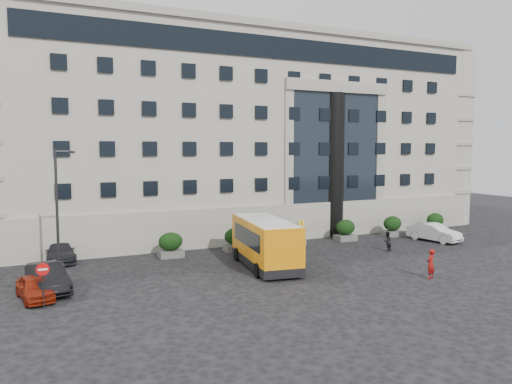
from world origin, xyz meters
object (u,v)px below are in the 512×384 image
white_taxi (434,232)px  hedge_a (171,245)px  hedge_d (345,230)px  hedge_f (435,223)px  street_lamp (58,212)px  pedestrian_c (292,251)px  hedge_e (392,226)px  pedestrian_b (387,241)px  parked_car_b (48,278)px  hedge_c (293,234)px  minibus (265,241)px  parked_car_a (35,288)px  no_entry_sign (43,276)px  bus_stop_sign (301,231)px  parked_car_c (60,252)px  pedestrian_a (431,264)px  hedge_b (236,239)px

white_taxi → hedge_a: bearing=158.3°
hedge_d → hedge_f: 10.40m
street_lamp → pedestrian_c: size_ratio=5.20×
hedge_e → pedestrian_b: 7.01m
hedge_e → parked_car_b: hedge_e is taller
hedge_c → parked_car_b: 19.91m
minibus → parked_car_a: (-14.33, -1.28, -1.14)m
hedge_c → no_entry_sign: 21.33m
bus_stop_sign → parked_car_b: (-18.17, -2.92, -0.94)m
bus_stop_sign → no_entry_sign: size_ratio=1.09×
bus_stop_sign → parked_car_b: bearing=-170.9°
parked_car_c → pedestrian_c: size_ratio=3.09×
hedge_f → white_taxi: size_ratio=0.40×
pedestrian_c → street_lamp: bearing=-12.5°
hedge_a → parked_car_a: size_ratio=0.49×
parked_car_a → pedestrian_c: pedestrian_c is taller
parked_car_a → pedestrian_b: (25.32, 1.97, 0.13)m
hedge_d → hedge_c: bearing=180.0°
hedge_d → bus_stop_sign: (-6.10, -2.80, 0.80)m
hedge_c → parked_car_a: (-19.77, -7.03, -0.29)m
street_lamp → pedestrian_a: bearing=-21.0°
hedge_f → parked_car_b: (-34.67, -5.72, -0.14)m
hedge_a → hedge_b: same height
hedge_c → hedge_e: same height
no_entry_sign → hedge_f: bearing=14.2°
bus_stop_sign → minibus: (-4.54, -2.95, 0.05)m
hedge_a → hedge_f: bearing=0.0°
hedge_e → no_entry_sign: 31.09m
hedge_a → white_taxi: hedge_a is taller
parked_car_a → pedestrian_a: bearing=-24.1°
hedge_c → hedge_f: size_ratio=1.00×
hedge_a → hedge_e: same height
minibus → parked_car_a: bearing=-166.6°
hedge_b → street_lamp: bearing=-159.9°
hedge_f → minibus: size_ratio=0.23×
hedge_f → pedestrian_a: pedestrian_a is taller
parked_car_a → hedge_b: bearing=16.2°
bus_stop_sign → hedge_f: bearing=9.6°
parked_car_a → white_taxi: bearing=-3.2°
pedestrian_a → hedge_c: bearing=-101.0°
pedestrian_b → white_taxi: bearing=176.7°
hedge_c → parked_car_b: hedge_c is taller
minibus → white_taxi: (17.46, 2.25, -1.01)m
hedge_e → minibus: 16.87m
hedge_b → street_lamp: size_ratio=0.23×
pedestrian_b → hedge_e: bearing=-150.7°
pedestrian_c → hedge_f: bearing=-175.2°
hedge_d → hedge_e: size_ratio=1.00×
hedge_c → hedge_d: bearing=0.0°
hedge_e → parked_car_a: hedge_e is taller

